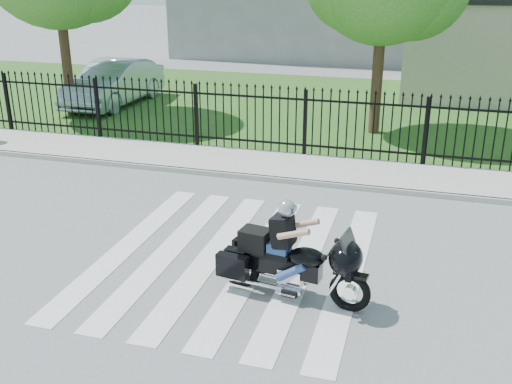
# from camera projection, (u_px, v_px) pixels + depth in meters

# --- Properties ---
(ground) EXTENTS (120.00, 120.00, 0.00)m
(ground) POSITION_uv_depth(u_px,v_px,m) (233.00, 259.00, 10.37)
(ground) COLOR slate
(ground) RESTS_ON ground
(crosswalk) EXTENTS (5.00, 5.50, 0.01)m
(crosswalk) POSITION_uv_depth(u_px,v_px,m) (233.00, 259.00, 10.37)
(crosswalk) COLOR silver
(crosswalk) RESTS_ON ground
(sidewalk) EXTENTS (40.00, 2.00, 0.12)m
(sidewalk) POSITION_uv_depth(u_px,v_px,m) (296.00, 167.00, 14.83)
(sidewalk) COLOR #ADAAA3
(sidewalk) RESTS_ON ground
(curb) EXTENTS (40.00, 0.12, 0.12)m
(curb) POSITION_uv_depth(u_px,v_px,m) (286.00, 180.00, 13.94)
(curb) COLOR #ADAAA3
(curb) RESTS_ON ground
(grass_strip) EXTENTS (40.00, 12.00, 0.02)m
(grass_strip) POSITION_uv_depth(u_px,v_px,m) (339.00, 108.00, 21.13)
(grass_strip) COLOR #24531C
(grass_strip) RESTS_ON ground
(iron_fence) EXTENTS (26.00, 0.04, 1.80)m
(iron_fence) POSITION_uv_depth(u_px,v_px,m) (305.00, 124.00, 15.43)
(iron_fence) COLOR black
(iron_fence) RESTS_ON ground
(motorcycle_rider) EXTENTS (2.43, 1.02, 1.61)m
(motorcycle_rider) POSITION_uv_depth(u_px,v_px,m) (289.00, 257.00, 9.00)
(motorcycle_rider) COLOR black
(motorcycle_rider) RESTS_ON ground
(parked_car) EXTENTS (1.79, 4.79, 1.56)m
(parked_car) POSITION_uv_depth(u_px,v_px,m) (114.00, 83.00, 21.29)
(parked_car) COLOR #92A7B8
(parked_car) RESTS_ON grass_strip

